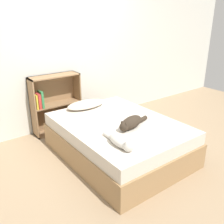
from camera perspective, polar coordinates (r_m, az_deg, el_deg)
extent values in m
plane|color=#997F60|center=(3.55, 1.35, -9.59)|extent=(8.00, 8.00, 0.00)
cube|color=silver|center=(4.25, -10.35, 13.28)|extent=(8.00, 0.06, 2.50)
cube|color=#99754C|center=(3.47, 1.37, -7.28)|extent=(1.37, 1.83, 0.33)
cube|color=beige|center=(3.36, 1.41, -3.59)|extent=(1.33, 1.78, 0.17)
ellipsoid|color=beige|center=(3.84, -5.98, 1.74)|extent=(0.61, 0.31, 0.10)
ellipsoid|color=beige|center=(2.73, 1.87, -6.63)|extent=(0.16, 0.35, 0.11)
sphere|color=beige|center=(2.62, 3.80, -7.80)|extent=(0.12, 0.12, 0.12)
cone|color=beige|center=(2.61, 4.40, -6.34)|extent=(0.04, 0.04, 0.03)
cone|color=beige|center=(2.57, 3.25, -6.75)|extent=(0.04, 0.04, 0.03)
cylinder|color=beige|center=(2.91, -0.89, -5.38)|extent=(0.06, 0.16, 0.05)
ellipsoid|color=#33281E|center=(3.14, 4.47, -2.35)|extent=(0.40, 0.25, 0.15)
sphere|color=#33281E|center=(3.02, 2.74, -3.44)|extent=(0.11, 0.11, 0.11)
cone|color=#33281E|center=(2.98, 3.25, -2.50)|extent=(0.04, 0.04, 0.03)
cone|color=#33281E|center=(3.01, 2.29, -2.20)|extent=(0.04, 0.04, 0.03)
cylinder|color=#33281E|center=(3.35, 6.92, -1.69)|extent=(0.18, 0.10, 0.06)
cube|color=#8E6B47|center=(4.02, -17.59, 0.67)|extent=(0.02, 0.26, 0.95)
cube|color=#8E6B47|center=(4.31, -7.92, 2.89)|extent=(0.02, 0.26, 0.95)
cube|color=#8E6B47|center=(4.33, -12.10, -3.96)|extent=(0.80, 0.26, 0.02)
cube|color=#8E6B47|center=(4.02, -13.12, 8.04)|extent=(0.80, 0.26, 0.02)
cube|color=#8E6B47|center=(4.15, -12.59, 1.83)|extent=(0.76, 0.26, 0.02)
cube|color=#8E6B47|center=(4.26, -13.27, 2.26)|extent=(0.80, 0.02, 0.95)
cube|color=gold|center=(3.96, -17.08, 2.27)|extent=(0.03, 0.16, 0.22)
cube|color=#B7332D|center=(3.97, -16.49, 2.45)|extent=(0.04, 0.16, 0.23)
cube|color=#337F47|center=(3.98, -15.92, 2.81)|extent=(0.03, 0.16, 0.26)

